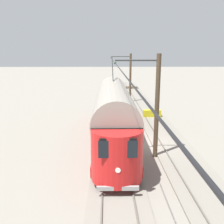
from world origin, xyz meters
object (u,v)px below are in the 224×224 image
(vintage_streetcar, at_px, (114,112))
(catenary_pole_foreground, at_px, (130,77))
(track_end_bumper, at_px, (152,114))
(catenary_pole_mid_near, at_px, (156,105))

(vintage_streetcar, height_order, catenary_pole_foreground, catenary_pole_foreground)
(catenary_pole_foreground, relative_size, track_end_bumper, 3.62)
(vintage_streetcar, xyz_separation_m, catenary_pole_mid_near, (-2.52, 3.08, 1.16))
(catenary_pole_foreground, bearing_deg, catenary_pole_mid_near, 90.00)
(track_end_bumper, bearing_deg, catenary_pole_foreground, -79.10)
(catenary_pole_foreground, bearing_deg, vintage_streetcar, 80.79)
(vintage_streetcar, distance_m, track_end_bumper, 8.44)
(vintage_streetcar, bearing_deg, catenary_pole_foreground, -99.21)
(catenary_pole_foreground, height_order, catenary_pole_mid_near, same)
(catenary_pole_mid_near, height_order, track_end_bumper, catenary_pole_mid_near)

